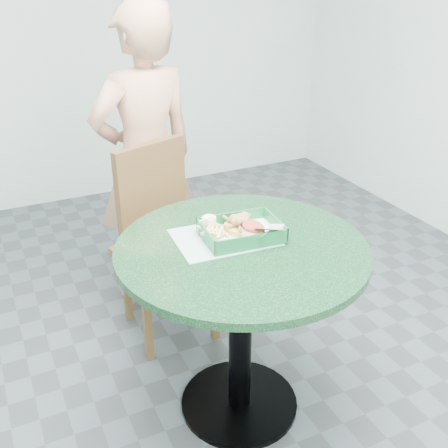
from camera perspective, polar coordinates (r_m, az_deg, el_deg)
name	(u,v)px	position (r m, az deg, el deg)	size (l,w,h in m)	color
floor	(239,404)	(2.35, 1.65, -18.95)	(4.00, 5.00, 0.02)	#303335
wall_back	(76,7)	(4.04, -15.77, 21.78)	(4.00, 0.04, 2.80)	silver
cafe_table	(241,289)	(1.98, 1.87, -7.13)	(0.92, 0.92, 0.75)	black
dining_chair	(160,229)	(2.53, -6.95, -0.50)	(0.40, 0.40, 0.93)	#513115
diner_person	(146,157)	(2.68, -8.50, 7.25)	(0.59, 0.39, 1.61)	tan
placemat	(224,242)	(1.94, 0.02, -1.98)	(0.36, 0.27, 0.00)	#92BDB6
food_basket	(241,238)	(1.93, 1.89, -1.57)	(0.28, 0.21, 0.06)	#156734
crab_sandwich	(239,226)	(1.95, 1.67, -0.27)	(0.12, 0.12, 0.07)	gold
fries_pile	(213,235)	(1.92, -1.19, -1.16)	(0.11, 0.12, 0.04)	#DCD077
sauce_ramekin	(208,226)	(1.95, -1.75, -0.25)	(0.05, 0.05, 0.03)	white
garnish_cup	(257,235)	(1.90, 3.58, -1.24)	(0.13, 0.12, 0.05)	white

